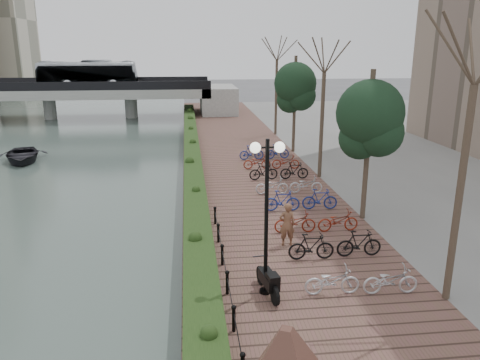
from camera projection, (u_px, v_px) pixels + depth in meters
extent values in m
cube|color=brown|center=(249.00, 176.00, 28.70)|extent=(8.00, 75.00, 0.50)
cube|color=#193212|center=(192.00, 159.00, 30.57)|extent=(1.10, 56.00, 0.60)
cylinder|color=black|center=(234.00, 320.00, 12.48)|extent=(0.10, 0.10, 0.70)
cylinder|color=black|center=(227.00, 283.00, 14.40)|extent=(0.10, 0.10, 0.70)
cylinder|color=black|center=(222.00, 256.00, 16.31)|extent=(0.10, 0.10, 0.70)
cylinder|color=black|center=(218.00, 234.00, 18.22)|extent=(0.10, 0.10, 0.70)
cylinder|color=black|center=(215.00, 216.00, 20.13)|extent=(0.10, 0.10, 0.70)
cylinder|color=black|center=(266.00, 219.00, 13.89)|extent=(0.12, 0.12, 4.86)
cylinder|color=black|center=(267.00, 147.00, 13.30)|extent=(0.70, 0.06, 0.06)
sphere|color=white|center=(255.00, 148.00, 13.26)|extent=(0.32, 0.32, 0.32)
sphere|color=white|center=(280.00, 147.00, 13.33)|extent=(0.32, 0.32, 0.32)
imported|color=brown|center=(287.00, 224.00, 17.84)|extent=(0.63, 0.43, 1.70)
imported|color=silver|center=(333.00, 282.00, 14.27)|extent=(0.60, 1.71, 0.90)
imported|color=black|center=(311.00, 246.00, 16.74)|extent=(0.47, 1.66, 1.00)
imported|color=maroon|center=(295.00, 221.00, 19.24)|extent=(0.60, 1.71, 0.90)
imported|color=navy|center=(282.00, 201.00, 21.71)|extent=(0.47, 1.66, 1.00)
imported|color=silver|center=(272.00, 186.00, 24.21)|extent=(0.60, 1.71, 0.90)
imported|color=black|center=(264.00, 172.00, 26.68)|extent=(0.47, 1.66, 1.00)
imported|color=maroon|center=(257.00, 162.00, 29.18)|extent=(0.60, 1.72, 0.90)
imported|color=navy|center=(251.00, 152.00, 31.65)|extent=(0.47, 1.66, 1.00)
imported|color=silver|center=(389.00, 279.00, 14.47)|extent=(0.60, 1.71, 0.90)
imported|color=black|center=(359.00, 244.00, 16.94)|extent=(0.47, 1.66, 1.00)
imported|color=maroon|center=(337.00, 220.00, 19.43)|extent=(0.60, 1.71, 0.90)
imported|color=navy|center=(320.00, 199.00, 21.91)|extent=(0.47, 1.66, 1.00)
imported|color=silver|center=(306.00, 185.00, 24.40)|extent=(0.60, 1.71, 0.90)
imported|color=black|center=(295.00, 171.00, 26.87)|extent=(0.47, 1.66, 1.00)
imported|color=maroon|center=(285.00, 161.00, 29.37)|extent=(0.60, 1.72, 0.90)
imported|color=navy|center=(278.00, 152.00, 31.84)|extent=(0.47, 1.66, 1.00)
cube|color=gray|center=(48.00, 92.00, 52.15)|extent=(36.00, 8.00, 1.00)
cube|color=black|center=(37.00, 87.00, 48.17)|extent=(36.00, 0.15, 0.90)
cube|color=black|center=(56.00, 81.00, 55.62)|extent=(36.00, 0.15, 0.90)
cylinder|color=gray|center=(50.00, 108.00, 52.63)|extent=(1.40, 1.40, 2.50)
cylinder|color=gray|center=(131.00, 107.00, 53.61)|extent=(1.40, 1.40, 2.50)
imported|color=white|center=(88.00, 74.00, 52.10)|extent=(2.52, 10.77, 3.00)
imported|color=black|center=(22.00, 155.00, 33.11)|extent=(4.43, 5.38, 0.97)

